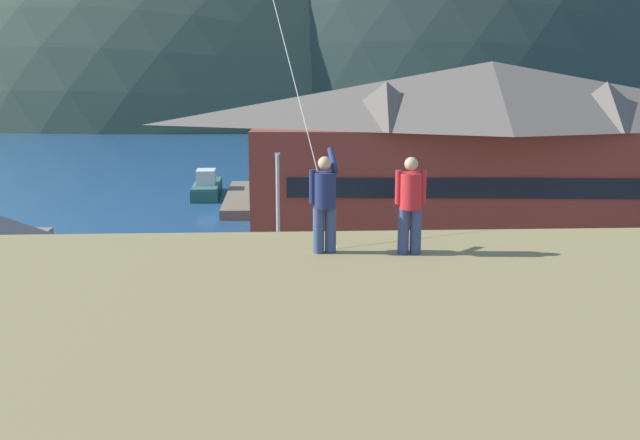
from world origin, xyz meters
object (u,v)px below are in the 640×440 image
parked_car_front_row_red (627,366)px  person_companion (410,202)px  parked_car_front_row_end (431,295)px  parked_car_back_row_left (338,364)px  harbor_lodge (488,146)px  wharf_dock (248,199)px  person_kite_flyer (324,201)px  parking_light_pole (278,215)px  parked_car_corner_spot (170,374)px  moored_boat_wharfside (207,187)px

parked_car_front_row_red → person_companion: person_companion is taller
parked_car_front_row_end → parked_car_back_row_left: same height
harbor_lodge → parked_car_front_row_red: bearing=-93.4°
wharf_dock → parked_car_front_row_red: 35.45m
harbor_lodge → person_kite_flyer: bearing=-110.7°
parking_light_pole → person_kite_flyer: person_kite_flyer is taller
parking_light_pole → person_companion: 19.63m
parked_car_front_row_end → parking_light_pole: bearing=152.7°
harbor_lodge → parked_car_corner_spot: 26.89m
person_companion → moored_boat_wharfside: bearing=100.6°
parked_car_corner_spot → person_kite_flyer: size_ratio=2.29×
parked_car_corner_spot → parked_car_front_row_red: same height
parked_car_back_row_left → person_kite_flyer: (-0.92, -8.93, 6.97)m
parked_car_corner_spot → parked_car_back_row_left: size_ratio=0.99×
moored_boat_wharfside → parking_light_pole: parking_light_pole is taller
parked_car_back_row_left → moored_boat_wharfside: bearing=102.3°
person_kite_flyer → parked_car_front_row_end: bearing=71.5°
parked_car_corner_spot → person_companion: 12.42m
parked_car_front_row_end → parked_car_corner_spot: 11.94m
moored_boat_wharfside → parked_car_back_row_left: size_ratio=1.47×
harbor_lodge → person_companion: size_ratio=16.95×
wharf_dock → person_companion: person_companion is taller
person_kite_flyer → parked_car_front_row_red: bearing=39.7°
wharf_dock → person_companion: (4.94, -41.25, 7.67)m
parked_car_front_row_end → parked_car_back_row_left: (-4.29, -6.71, 0.00)m
parked_car_corner_spot → parking_light_pole: parking_light_pole is taller
moored_boat_wharfside → parked_car_front_row_red: 39.57m
parked_car_back_row_left → wharf_dock: bearing=97.7°
parked_car_front_row_end → parked_car_front_row_red: size_ratio=1.01×
harbor_lodge → wharf_dock: harbor_lodge is taller
parked_car_corner_spot → parking_light_pole: size_ratio=0.67×
parked_car_corner_spot → person_companion: bearing=-55.9°
person_kite_flyer → wharf_dock: bearing=94.8°
parked_car_corner_spot → parking_light_pole: 11.32m
person_companion → parked_car_front_row_end: bearing=76.8°
parked_car_corner_spot → parked_car_front_row_red: 14.23m
parked_car_corner_spot → harbor_lodge: bearing=54.2°
parked_car_back_row_left → person_kite_flyer: 11.36m
person_kite_flyer → person_companion: 1.52m
parked_car_front_row_end → parked_car_corner_spot: size_ratio=1.02×
person_companion → person_kite_flyer: bearing=174.0°
moored_boat_wharfside → parked_car_front_row_end: bearing=-67.2°
person_kite_flyer → person_companion: bearing=-6.0°
parked_car_corner_spot → person_kite_flyer: 11.69m
harbor_lodge → parked_car_front_row_end: harbor_lodge is taller
moored_boat_wharfside → parked_car_corner_spot: bearing=-86.0°
parking_light_pole → person_kite_flyer: bearing=-86.9°
moored_boat_wharfside → parking_light_pole: 26.11m
parked_car_front_row_red → parked_car_back_row_left: bearing=175.9°
harbor_lodge → parked_car_front_row_red: harbor_lodge is taller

